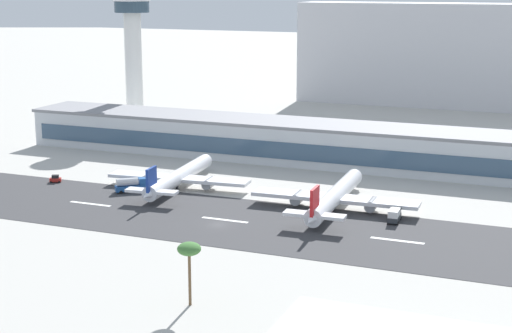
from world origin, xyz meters
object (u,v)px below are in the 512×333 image
(airliner_navy_tail_gate_0, at_px, (177,178))
(palm_tree_1, at_px, (189,251))
(service_box_truck_2, at_px, (395,215))
(airliner_red_tail_gate_1, at_px, (334,198))
(service_fuel_truck_1, at_px, (131,185))
(control_tower, at_px, (133,50))
(service_baggage_tug_0, at_px, (55,179))
(terminal_building, at_px, (308,142))
(distant_hotel_block, at_px, (459,56))

(airliner_navy_tail_gate_0, xyz_separation_m, palm_tree_1, (40.29, -72.15, 6.99))
(service_box_truck_2, bearing_deg, airliner_navy_tail_gate_0, 79.16)
(airliner_red_tail_gate_1, distance_m, service_fuel_truck_1, 56.27)
(service_box_truck_2, bearing_deg, control_tower, 52.33)
(airliner_navy_tail_gate_0, bearing_deg, airliner_red_tail_gate_1, -100.85)
(airliner_red_tail_gate_1, bearing_deg, service_box_truck_2, -107.11)
(control_tower, xyz_separation_m, service_baggage_tug_0, (21.05, -80.44, -29.60))
(airliner_red_tail_gate_1, bearing_deg, terminal_building, 22.57)
(control_tower, bearing_deg, service_baggage_tug_0, -75.33)
(airliner_red_tail_gate_1, height_order, service_fuel_truck_1, airliner_red_tail_gate_1)
(terminal_building, bearing_deg, airliner_navy_tail_gate_0, -115.48)
(distant_hotel_block, height_order, palm_tree_1, distant_hotel_block)
(control_tower, distance_m, distant_hotel_block, 150.98)
(control_tower, bearing_deg, palm_tree_1, -56.42)
(service_fuel_truck_1, bearing_deg, terminal_building, 18.70)
(control_tower, relative_size, airliner_navy_tail_gate_0, 1.07)
(airliner_red_tail_gate_1, bearing_deg, service_fuel_truck_1, 90.74)
(terminal_building, relative_size, distant_hotel_block, 1.33)
(palm_tree_1, bearing_deg, terminal_building, 98.72)
(control_tower, height_order, airliner_red_tail_gate_1, control_tower)
(airliner_navy_tail_gate_0, height_order, airliner_red_tail_gate_1, airliner_red_tail_gate_1)
(control_tower, relative_size, service_box_truck_2, 8.16)
(distant_hotel_block, bearing_deg, airliner_red_tail_gate_1, -90.54)
(airliner_navy_tail_gate_0, height_order, palm_tree_1, palm_tree_1)
(control_tower, distance_m, service_box_truck_2, 147.59)
(service_fuel_truck_1, relative_size, palm_tree_1, 0.70)
(service_baggage_tug_0, bearing_deg, airliner_navy_tail_gate_0, 161.78)
(airliner_red_tail_gate_1, xyz_separation_m, service_baggage_tug_0, (-81.63, -2.28, -2.21))
(service_baggage_tug_0, bearing_deg, service_box_truck_2, 149.98)
(control_tower, distance_m, airliner_navy_tail_gate_0, 96.93)
(control_tower, xyz_separation_m, airliner_red_tail_gate_1, (102.69, -78.16, -27.38))
(distant_hotel_block, relative_size, palm_tree_1, 12.61)
(terminal_building, height_order, control_tower, control_tower)
(distant_hotel_block, distance_m, service_fuel_truck_1, 200.05)
(service_fuel_truck_1, bearing_deg, distant_hotel_block, 32.45)
(service_box_truck_2, bearing_deg, distant_hotel_block, 1.37)
(service_baggage_tug_0, xyz_separation_m, palm_tree_1, (75.80, -65.45, 9.05))
(service_fuel_truck_1, distance_m, service_box_truck_2, 72.51)
(service_baggage_tug_0, bearing_deg, distant_hotel_block, -142.69)
(terminal_building, distance_m, service_fuel_truck_1, 63.17)
(airliner_navy_tail_gate_0, bearing_deg, control_tower, 32.11)
(service_box_truck_2, bearing_deg, terminal_building, 33.26)
(service_box_truck_2, height_order, palm_tree_1, palm_tree_1)
(terminal_building, relative_size, service_fuel_truck_1, 23.92)
(control_tower, relative_size, service_fuel_truck_1, 6.13)
(control_tower, xyz_separation_m, palm_tree_1, (96.86, -145.90, -20.55))
(terminal_building, distance_m, service_box_truck_2, 68.38)
(service_baggage_tug_0, bearing_deg, terminal_building, -166.25)
(airliner_navy_tail_gate_0, xyz_separation_m, service_fuel_truck_1, (-10.04, -7.80, -1.08))
(service_baggage_tug_0, height_order, palm_tree_1, palm_tree_1)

